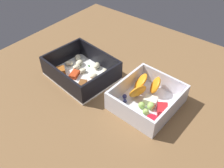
% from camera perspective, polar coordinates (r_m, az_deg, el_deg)
% --- Properties ---
extents(table_surface, '(0.80, 0.80, 0.02)m').
position_cam_1_polar(table_surface, '(0.66, -0.69, -1.64)').
color(table_surface, brown).
rests_on(table_surface, ground).
extents(pasta_container, '(0.20, 0.16, 0.06)m').
position_cam_1_polar(pasta_container, '(0.68, -7.36, 3.07)').
color(pasta_container, white).
rests_on(pasta_container, table_surface).
extents(fruit_bowl, '(0.15, 0.16, 0.06)m').
position_cam_1_polar(fruit_bowl, '(0.60, 8.21, -3.42)').
color(fruit_bowl, white).
rests_on(fruit_bowl, table_surface).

